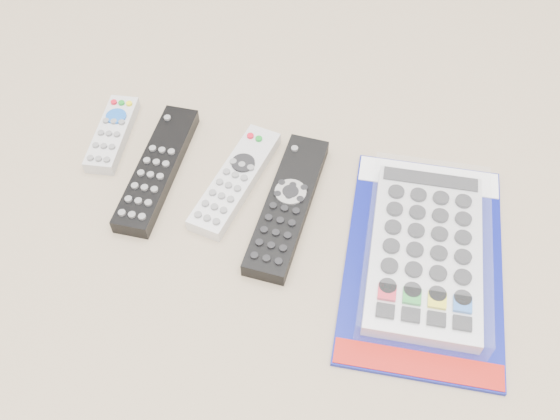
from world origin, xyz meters
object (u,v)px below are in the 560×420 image
(remote_small_grey, at_px, (112,134))
(remote_slim_black, at_px, (157,168))
(jumbo_remote_packaged, at_px, (426,250))
(remote_silver_dvd, at_px, (235,180))
(remote_large_black, at_px, (288,205))

(remote_small_grey, relative_size, remote_slim_black, 0.65)
(remote_small_grey, height_order, remote_slim_black, remote_slim_black)
(remote_small_grey, height_order, jumbo_remote_packaged, jumbo_remote_packaged)
(remote_silver_dvd, distance_m, jumbo_remote_packaged, 0.25)
(remote_small_grey, bearing_deg, remote_slim_black, -35.15)
(remote_silver_dvd, bearing_deg, jumbo_remote_packaged, -1.77)
(remote_slim_black, distance_m, remote_large_black, 0.17)
(jumbo_remote_packaged, bearing_deg, remote_slim_black, 168.82)
(remote_slim_black, distance_m, remote_silver_dvd, 0.10)
(remote_silver_dvd, xyz_separation_m, remote_large_black, (0.07, -0.02, 0.00))
(remote_small_grey, distance_m, remote_silver_dvd, 0.19)
(remote_slim_black, height_order, remote_large_black, same)
(remote_large_black, relative_size, jumbo_remote_packaged, 0.68)
(remote_small_grey, distance_m, remote_large_black, 0.26)
(remote_large_black, bearing_deg, remote_small_grey, 168.86)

